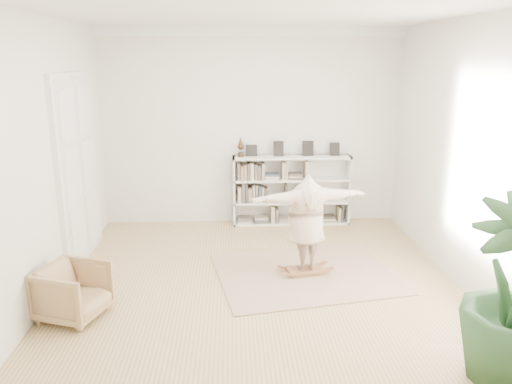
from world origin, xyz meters
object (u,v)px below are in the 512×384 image
bookshelf (291,191)px  person (307,220)px  armchair (73,292)px  rocker_board (305,270)px

bookshelf → person: bookshelf is taller
armchair → rocker_board: 3.19m
armchair → person: size_ratio=0.42×
bookshelf → rocker_board: bookshelf is taller
bookshelf → armchair: bookshelf is taller
rocker_board → person: person is taller
bookshelf → armchair: 4.61m
bookshelf → person: bearing=-91.4°
rocker_board → person: bearing=-164.0°
rocker_board → person: (-0.00, -0.00, 0.77)m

